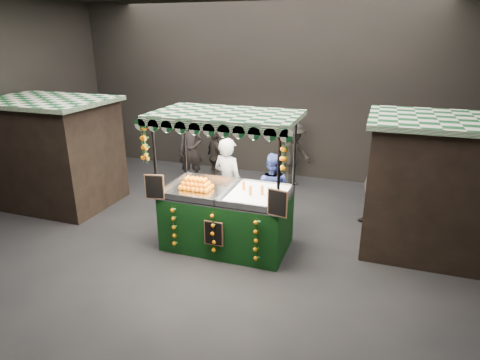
% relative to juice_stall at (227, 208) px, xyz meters
% --- Properties ---
extents(ground, '(12.00, 12.00, 0.00)m').
position_rel_juice_stall_xyz_m(ground, '(-0.47, -0.20, -0.83)').
color(ground, black).
rests_on(ground, ground).
extents(market_hall, '(12.10, 10.10, 5.05)m').
position_rel_juice_stall_xyz_m(market_hall, '(-0.47, -0.20, 2.55)').
color(market_hall, black).
rests_on(market_hall, ground).
extents(neighbour_stall_left, '(3.00, 2.20, 2.60)m').
position_rel_juice_stall_xyz_m(neighbour_stall_left, '(-4.87, 0.80, 0.47)').
color(neighbour_stall_left, black).
rests_on(neighbour_stall_left, ground).
extents(neighbour_stall_right, '(3.00, 2.20, 2.60)m').
position_rel_juice_stall_xyz_m(neighbour_stall_right, '(3.93, 1.30, 0.47)').
color(neighbour_stall_right, black).
rests_on(neighbour_stall_right, ground).
extents(juice_stall, '(2.78, 1.63, 2.69)m').
position_rel_juice_stall_xyz_m(juice_stall, '(0.00, 0.00, 0.00)').
color(juice_stall, black).
rests_on(juice_stall, ground).
extents(vendor_grey, '(0.84, 0.69, 1.99)m').
position_rel_juice_stall_xyz_m(vendor_grey, '(-0.32, 0.92, 0.16)').
color(vendor_grey, gray).
rests_on(vendor_grey, ground).
extents(vendor_blue, '(0.88, 0.72, 1.70)m').
position_rel_juice_stall_xyz_m(vendor_blue, '(0.61, 1.13, 0.01)').
color(vendor_blue, navy).
rests_on(vendor_blue, ground).
extents(shopper_0, '(0.79, 0.66, 1.86)m').
position_rel_juice_stall_xyz_m(shopper_0, '(-2.35, 3.30, 0.09)').
color(shopper_0, black).
rests_on(shopper_0, ground).
extents(shopper_1, '(1.04, 0.96, 1.72)m').
position_rel_juice_stall_xyz_m(shopper_1, '(2.78, 1.91, 0.03)').
color(shopper_1, black).
rests_on(shopper_1, ground).
extents(shopper_2, '(0.91, 0.86, 1.51)m').
position_rel_juice_stall_xyz_m(shopper_2, '(-1.66, 3.47, -0.08)').
color(shopper_2, '#272320').
rests_on(shopper_2, ground).
extents(shopper_3, '(1.25, 1.31, 1.78)m').
position_rel_juice_stall_xyz_m(shopper_3, '(0.45, 3.94, 0.06)').
color(shopper_3, black).
rests_on(shopper_3, ground).
extents(shopper_4, '(0.92, 0.81, 1.59)m').
position_rel_juice_stall_xyz_m(shopper_4, '(-4.68, 2.81, -0.04)').
color(shopper_4, black).
rests_on(shopper_4, ground).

